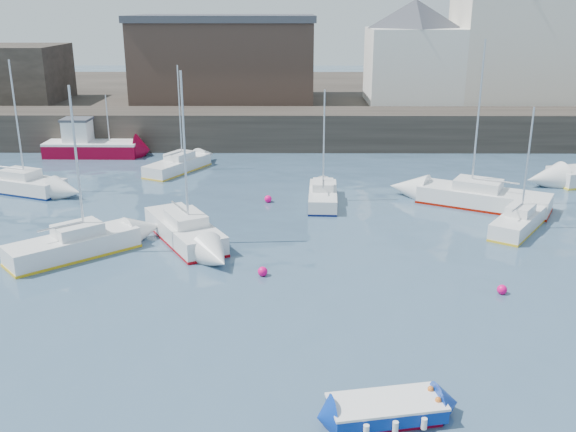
{
  "coord_description": "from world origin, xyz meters",
  "views": [
    {
      "loc": [
        0.2,
        -17.58,
        11.27
      ],
      "look_at": [
        0.0,
        12.0,
        1.5
      ],
      "focal_mm": 40.0,
      "sensor_mm": 36.0,
      "label": 1
    }
  ],
  "objects_px": {
    "sailboat_e": "(18,184)",
    "sailboat_h": "(178,165)",
    "buoy_near": "(263,276)",
    "blue_dinghy": "(386,409)",
    "sailboat_d": "(483,197)",
    "buoy_far": "(268,202)",
    "sailboat_f": "(323,196)",
    "buoy_mid": "(502,294)",
    "sailboat_a": "(74,245)",
    "fishing_boat": "(90,144)",
    "sailboat_c": "(518,222)",
    "sailboat_b": "(185,230)"
  },
  "relations": [
    {
      "from": "sailboat_h",
      "to": "sailboat_d",
      "type": "bearing_deg",
      "value": -23.18
    },
    {
      "from": "sailboat_e",
      "to": "buoy_near",
      "type": "xyz_separation_m",
      "value": [
        16.04,
        -13.14,
        -0.53
      ]
    },
    {
      "from": "fishing_boat",
      "to": "buoy_far",
      "type": "distance_m",
      "value": 18.95
    },
    {
      "from": "buoy_far",
      "to": "sailboat_h",
      "type": "bearing_deg",
      "value": 131.9
    },
    {
      "from": "sailboat_b",
      "to": "sailboat_h",
      "type": "height_order",
      "value": "sailboat_b"
    },
    {
      "from": "fishing_boat",
      "to": "sailboat_a",
      "type": "height_order",
      "value": "sailboat_a"
    },
    {
      "from": "sailboat_a",
      "to": "buoy_far",
      "type": "xyz_separation_m",
      "value": [
        8.81,
        8.72,
        -0.56
      ]
    },
    {
      "from": "blue_dinghy",
      "to": "sailboat_d",
      "type": "bearing_deg",
      "value": 67.48
    },
    {
      "from": "sailboat_a",
      "to": "sailboat_f",
      "type": "bearing_deg",
      "value": 35.25
    },
    {
      "from": "buoy_near",
      "to": "sailboat_d",
      "type": "bearing_deg",
      "value": 39.33
    },
    {
      "from": "blue_dinghy",
      "to": "sailboat_e",
      "type": "relative_size",
      "value": 0.43
    },
    {
      "from": "sailboat_b",
      "to": "blue_dinghy",
      "type": "bearing_deg",
      "value": -61.14
    },
    {
      "from": "sailboat_a",
      "to": "sailboat_f",
      "type": "xyz_separation_m",
      "value": [
        12.08,
        8.54,
        -0.09
      ]
    },
    {
      "from": "fishing_boat",
      "to": "sailboat_b",
      "type": "relative_size",
      "value": 0.85
    },
    {
      "from": "buoy_near",
      "to": "blue_dinghy",
      "type": "bearing_deg",
      "value": -68.75
    },
    {
      "from": "sailboat_c",
      "to": "sailboat_b",
      "type": "bearing_deg",
      "value": -175.11
    },
    {
      "from": "buoy_near",
      "to": "buoy_far",
      "type": "xyz_separation_m",
      "value": [
        -0.16,
        10.98,
        0.0
      ]
    },
    {
      "from": "sailboat_c",
      "to": "sailboat_h",
      "type": "distance_m",
      "value": 23.51
    },
    {
      "from": "fishing_boat",
      "to": "sailboat_e",
      "type": "xyz_separation_m",
      "value": [
        -1.5,
        -10.15,
        -0.38
      ]
    },
    {
      "from": "blue_dinghy",
      "to": "buoy_mid",
      "type": "bearing_deg",
      "value": 54.93
    },
    {
      "from": "sailboat_e",
      "to": "sailboat_f",
      "type": "relative_size",
      "value": 1.23
    },
    {
      "from": "sailboat_d",
      "to": "buoy_far",
      "type": "relative_size",
      "value": 21.57
    },
    {
      "from": "sailboat_a",
      "to": "buoy_mid",
      "type": "distance_m",
      "value": 19.29
    },
    {
      "from": "sailboat_c",
      "to": "sailboat_h",
      "type": "height_order",
      "value": "sailboat_h"
    },
    {
      "from": "sailboat_d",
      "to": "buoy_near",
      "type": "height_order",
      "value": "sailboat_d"
    },
    {
      "from": "buoy_near",
      "to": "buoy_far",
      "type": "bearing_deg",
      "value": 90.84
    },
    {
      "from": "blue_dinghy",
      "to": "buoy_near",
      "type": "distance_m",
      "value": 10.96
    },
    {
      "from": "buoy_mid",
      "to": "sailboat_f",
      "type": "bearing_deg",
      "value": 118.34
    },
    {
      "from": "sailboat_a",
      "to": "buoy_near",
      "type": "relative_size",
      "value": 18.22
    },
    {
      "from": "sailboat_f",
      "to": "buoy_far",
      "type": "height_order",
      "value": "sailboat_f"
    },
    {
      "from": "sailboat_a",
      "to": "sailboat_c",
      "type": "bearing_deg",
      "value": 9.44
    },
    {
      "from": "sailboat_d",
      "to": "buoy_far",
      "type": "distance_m",
      "value": 12.62
    },
    {
      "from": "sailboat_h",
      "to": "buoy_near",
      "type": "distance_m",
      "value": 19.65
    },
    {
      "from": "blue_dinghy",
      "to": "buoy_mid",
      "type": "xyz_separation_m",
      "value": [
        5.92,
        8.43,
        -0.35
      ]
    },
    {
      "from": "blue_dinghy",
      "to": "buoy_mid",
      "type": "relative_size",
      "value": 8.55
    },
    {
      "from": "buoy_mid",
      "to": "buoy_far",
      "type": "bearing_deg",
      "value": 128.23
    },
    {
      "from": "fishing_boat",
      "to": "buoy_mid",
      "type": "bearing_deg",
      "value": -45.74
    },
    {
      "from": "sailboat_c",
      "to": "sailboat_f",
      "type": "height_order",
      "value": "sailboat_f"
    },
    {
      "from": "sailboat_a",
      "to": "sailboat_e",
      "type": "distance_m",
      "value": 12.98
    },
    {
      "from": "sailboat_c",
      "to": "buoy_mid",
      "type": "bearing_deg",
      "value": -112.5
    },
    {
      "from": "sailboat_a",
      "to": "sailboat_f",
      "type": "distance_m",
      "value": 14.79
    },
    {
      "from": "sailboat_d",
      "to": "buoy_mid",
      "type": "distance_m",
      "value": 12.23
    },
    {
      "from": "sailboat_f",
      "to": "buoy_mid",
      "type": "distance_m",
      "value": 14.29
    },
    {
      "from": "buoy_mid",
      "to": "buoy_far",
      "type": "distance_m",
      "value": 16.24
    },
    {
      "from": "sailboat_e",
      "to": "sailboat_h",
      "type": "bearing_deg",
      "value": 29.81
    },
    {
      "from": "sailboat_e",
      "to": "buoy_mid",
      "type": "distance_m",
      "value": 29.92
    },
    {
      "from": "sailboat_a",
      "to": "sailboat_b",
      "type": "relative_size",
      "value": 0.94
    },
    {
      "from": "fishing_boat",
      "to": "sailboat_d",
      "type": "relative_size",
      "value": 0.76
    },
    {
      "from": "sailboat_h",
      "to": "buoy_near",
      "type": "bearing_deg",
      "value": -69.65
    },
    {
      "from": "sailboat_a",
      "to": "sailboat_h",
      "type": "distance_m",
      "value": 16.3
    }
  ]
}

